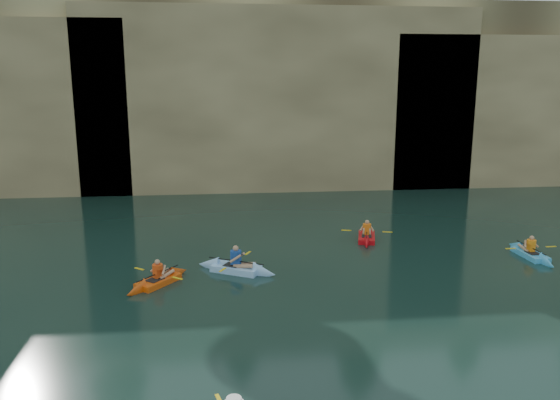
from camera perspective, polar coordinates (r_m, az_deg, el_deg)
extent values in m
plane|color=black|center=(13.21, 2.00, -18.45)|extent=(160.00, 160.00, 0.00)
cube|color=tan|center=(41.26, -3.93, 11.35)|extent=(70.00, 16.00, 12.00)
cube|color=tan|center=(34.03, 0.02, 10.64)|extent=(24.00, 2.40, 11.40)
cube|color=black|center=(33.65, -10.09, 3.41)|extent=(3.50, 1.00, 3.20)
cube|color=black|center=(35.44, 13.15, 4.79)|extent=(5.00, 1.00, 4.50)
cube|color=yellow|center=(11.79, -6.37, -20.03)|extent=(0.19, 0.43, 0.02)
cube|color=#E14D0E|center=(19.14, -12.61, -8.22)|extent=(1.89, 2.16, 0.24)
cone|color=#E14D0E|center=(19.85, -10.51, -7.38)|extent=(1.00, 1.02, 0.66)
cone|color=#E14D0E|center=(18.47, -14.86, -9.12)|extent=(1.00, 1.02, 0.66)
cube|color=black|center=(19.01, -12.94, -8.10)|extent=(0.66, 0.69, 0.04)
cube|color=#DA4512|center=(19.03, -12.66, -7.25)|extent=(0.34, 0.35, 0.44)
sphere|color=tan|center=(18.92, -12.70, -6.35)|extent=(0.18, 0.18, 0.18)
cylinder|color=black|center=(19.05, -12.64, -7.49)|extent=(1.22, 1.56, 0.04)
cube|color=yellow|center=(19.64, -14.48, -6.97)|extent=(0.38, 0.32, 0.02)
cube|color=yellow|center=(18.48, -10.68, -8.03)|extent=(0.38, 0.32, 0.02)
cube|color=#98CAFF|center=(19.88, -4.62, -7.12)|extent=(2.48, 1.82, 0.27)
cone|color=#98CAFF|center=(19.42, -1.62, -7.56)|extent=(1.10, 1.05, 0.74)
cone|color=#98CAFF|center=(20.39, -7.47, -6.68)|extent=(1.10, 1.05, 0.74)
cube|color=black|center=(19.91, -5.01, -6.77)|extent=(0.70, 0.67, 0.04)
cube|color=#1A4192|center=(19.75, -4.64, -6.04)|extent=(0.40, 0.35, 0.50)
sphere|color=tan|center=(19.64, -4.65, -5.05)|extent=(0.21, 0.21, 0.21)
cylinder|color=black|center=(19.79, -4.63, -6.37)|extent=(1.95, 1.08, 0.04)
cube|color=yellow|center=(20.63, -3.38, -5.55)|extent=(0.27, 0.41, 0.02)
cube|color=yellow|center=(18.96, -6.00, -7.25)|extent=(0.27, 0.41, 0.02)
cube|color=red|center=(23.98, 9.04, -3.83)|extent=(1.26, 2.40, 0.24)
cone|color=red|center=(25.02, 9.04, -3.14)|extent=(0.85, 0.96, 0.66)
cone|color=red|center=(22.94, 9.03, -4.58)|extent=(0.85, 0.96, 0.66)
cube|color=black|center=(23.81, 9.04, -3.72)|extent=(0.54, 0.64, 0.04)
cube|color=orange|center=(23.88, 9.06, -3.03)|extent=(0.27, 0.34, 0.44)
sphere|color=tan|center=(23.80, 9.09, -2.29)|extent=(0.19, 0.19, 0.19)
cylinder|color=black|center=(23.90, 9.06, -3.23)|extent=(0.54, 1.90, 0.04)
cube|color=yellow|center=(23.91, 6.95, -3.16)|extent=(0.43, 0.19, 0.02)
cube|color=yellow|center=(23.93, 11.16, -3.30)|extent=(0.43, 0.19, 0.02)
cube|color=#44AEE7|center=(23.58, 24.68, -5.13)|extent=(0.76, 2.34, 0.24)
cone|color=#44AEE7|center=(24.45, 23.31, -4.40)|extent=(0.68, 0.84, 0.64)
cone|color=#44AEE7|center=(22.73, 26.17, -5.92)|extent=(0.68, 0.84, 0.64)
cube|color=black|center=(23.44, 24.90, -5.03)|extent=(0.42, 0.57, 0.04)
cube|color=orange|center=(23.49, 24.76, -4.35)|extent=(0.20, 0.30, 0.43)
sphere|color=tan|center=(23.41, 24.83, -3.62)|extent=(0.18, 0.18, 0.18)
cylinder|color=black|center=(23.51, 24.74, -4.53)|extent=(0.11, 1.91, 0.04)
cube|color=yellow|center=(23.06, 22.96, -4.69)|extent=(0.42, 0.10, 0.02)
cube|color=yellow|center=(23.98, 26.46, -4.38)|extent=(0.42, 0.10, 0.02)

